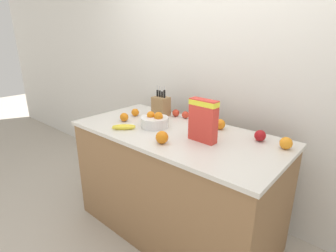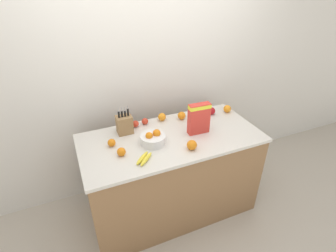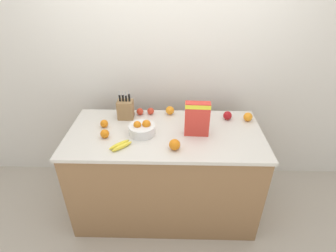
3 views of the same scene
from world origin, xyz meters
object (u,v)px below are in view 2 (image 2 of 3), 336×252
at_px(banana_bunch, 144,158).
at_px(orange_by_cereal, 121,152).
at_px(orange_front_center, 182,116).
at_px(cereal_box, 199,117).
at_px(apple_by_knife_block, 136,124).
at_px(knife_block, 125,124).
at_px(fruit_bowl, 153,139).
at_px(orange_back_center, 192,145).
at_px(orange_mid_right, 162,117).
at_px(orange_mid_left, 227,109).
at_px(orange_front_right, 112,143).
at_px(apple_front, 145,121).
at_px(apple_near_bananas, 211,111).

height_order(banana_bunch, orange_by_cereal, orange_by_cereal).
bearing_deg(orange_front_center, banana_bunch, -139.15).
xyz_separation_m(cereal_box, apple_by_knife_block, (-0.52, 0.34, -0.13)).
xyz_separation_m(knife_block, fruit_bowl, (0.18, -0.28, -0.04)).
bearing_deg(orange_back_center, cereal_box, 50.25).
bearing_deg(apple_by_knife_block, orange_front_center, -4.59).
bearing_deg(orange_back_center, orange_mid_right, 94.64).
xyz_separation_m(apple_by_knife_block, orange_by_cereal, (-0.25, -0.41, 0.00)).
bearing_deg(orange_mid_left, orange_front_center, 173.89).
distance_m(orange_mid_left, orange_front_right, 1.31).
bearing_deg(knife_block, apple_front, 18.76).
relative_size(apple_near_bananas, orange_by_cereal, 1.08).
height_order(fruit_bowl, orange_front_right, fruit_bowl).
distance_m(apple_near_bananas, orange_front_right, 1.13).
distance_m(apple_near_bananas, orange_mid_left, 0.19).
bearing_deg(orange_front_center, apple_front, 172.54).
distance_m(knife_block, fruit_bowl, 0.33).
distance_m(knife_block, apple_by_knife_block, 0.15).
bearing_deg(knife_block, orange_mid_right, 11.14).
bearing_deg(orange_mid_right, orange_mid_left, -8.73).
relative_size(apple_front, orange_mid_left, 0.80).
relative_size(orange_back_center, orange_front_right, 1.26).
bearing_deg(apple_by_knife_block, orange_mid_left, -5.38).
bearing_deg(orange_mid_right, fruit_bowl, -122.86).
xyz_separation_m(knife_block, orange_by_cereal, (-0.12, -0.34, -0.05)).
bearing_deg(fruit_bowl, apple_front, 82.92).
bearing_deg(cereal_box, orange_front_center, 98.66).
bearing_deg(apple_front, orange_front_center, -7.46).
bearing_deg(orange_mid_left, cereal_box, -153.90).
distance_m(knife_block, orange_by_cereal, 0.37).
relative_size(knife_block, orange_front_center, 3.38).
relative_size(cereal_box, orange_front_right, 4.27).
bearing_deg(knife_block, orange_by_cereal, -109.90).
distance_m(cereal_box, orange_front_right, 0.83).
distance_m(orange_front_right, orange_by_cereal, 0.17).
height_order(orange_front_center, orange_mid_left, same).
xyz_separation_m(knife_block, apple_front, (0.23, 0.08, -0.06)).
bearing_deg(orange_front_center, fruit_bowl, -144.89).
bearing_deg(orange_front_right, orange_mid_right, 23.58).
distance_m(apple_near_bananas, apple_front, 0.73).
height_order(orange_mid_left, orange_front_right, orange_mid_left).
relative_size(banana_bunch, orange_front_right, 2.64).
distance_m(apple_by_knife_block, orange_by_cereal, 0.48).
xyz_separation_m(knife_block, orange_mid_left, (1.14, -0.03, -0.05)).
relative_size(fruit_bowl, orange_mid_left, 2.74).
height_order(orange_back_center, orange_mid_left, orange_back_center).
xyz_separation_m(cereal_box, banana_bunch, (-0.61, -0.20, -0.15)).
xyz_separation_m(apple_by_knife_block, orange_front_right, (-0.29, -0.24, 0.00)).
bearing_deg(apple_near_bananas, orange_back_center, -135.34).
bearing_deg(apple_by_knife_block, cereal_box, -32.96).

